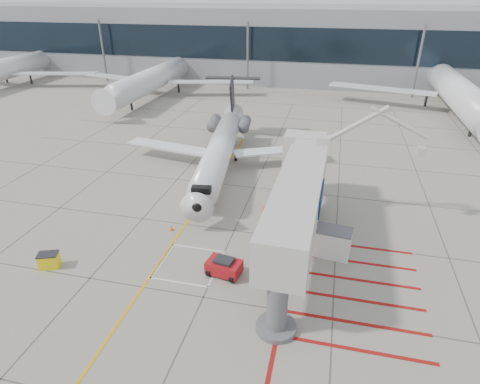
% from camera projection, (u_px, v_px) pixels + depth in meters
% --- Properties ---
extents(ground_plane, '(260.00, 260.00, 0.00)m').
position_uv_depth(ground_plane, '(221.00, 260.00, 28.72)').
color(ground_plane, gray).
rests_on(ground_plane, ground).
extents(regional_jet, '(26.39, 31.46, 7.51)m').
position_uv_depth(regional_jet, '(216.00, 144.00, 39.35)').
color(regional_jet, white).
rests_on(regional_jet, ground_plane).
extents(jet_bridge, '(9.95, 20.31, 8.05)m').
position_uv_depth(jet_bridge, '(296.00, 210.00, 27.01)').
color(jet_bridge, beige).
rests_on(jet_bridge, ground_plane).
extents(pushback_tug, '(2.48, 1.79, 1.33)m').
position_uv_depth(pushback_tug, '(224.00, 266.00, 27.01)').
color(pushback_tug, '#AD1017').
rests_on(pushback_tug, ground_plane).
extents(spill_bin, '(1.51, 1.25, 1.12)m').
position_uv_depth(spill_bin, '(49.00, 260.00, 27.77)').
color(spill_bin, yellow).
rests_on(spill_bin, ground_plane).
extents(baggage_cart, '(2.00, 1.40, 1.19)m').
position_uv_depth(baggage_cart, '(299.00, 233.00, 30.84)').
color(baggage_cart, slate).
rests_on(baggage_cart, ground_plane).
extents(ground_power_unit, '(2.87, 1.89, 2.13)m').
position_uv_depth(ground_power_unit, '(332.00, 242.00, 28.88)').
color(ground_power_unit, white).
rests_on(ground_power_unit, ground_plane).
extents(cone_nose, '(0.33, 0.33, 0.45)m').
position_uv_depth(cone_nose, '(171.00, 228.00, 32.15)').
color(cone_nose, '#F4610C').
rests_on(cone_nose, ground_plane).
extents(cone_side, '(0.39, 0.39, 0.53)m').
position_uv_depth(cone_side, '(264.00, 208.00, 34.95)').
color(cone_side, '#F73F0D').
rests_on(cone_side, ground_plane).
extents(terminal_building, '(180.00, 28.00, 14.00)m').
position_uv_depth(terminal_building, '(357.00, 43.00, 84.10)').
color(terminal_building, gray).
rests_on(terminal_building, ground_plane).
extents(terminal_glass_band, '(180.00, 0.10, 6.00)m').
position_uv_depth(terminal_glass_band, '(359.00, 47.00, 71.48)').
color(terminal_glass_band, black).
rests_on(terminal_glass_band, ground_plane).
extents(bg_aircraft_a, '(35.27, 39.18, 11.76)m').
position_uv_depth(bg_aircraft_a, '(5.00, 54.00, 77.57)').
color(bg_aircraft_a, silver).
rests_on(bg_aircraft_a, ground_plane).
extents(bg_aircraft_b, '(33.93, 37.70, 11.31)m').
position_uv_depth(bg_aircraft_b, '(158.00, 62.00, 71.08)').
color(bg_aircraft_b, silver).
rests_on(bg_aircraft_b, ground_plane).
extents(bg_aircraft_c, '(37.74, 41.93, 12.58)m').
position_uv_depth(bg_aircraft_c, '(458.00, 70.00, 60.65)').
color(bg_aircraft_c, silver).
rests_on(bg_aircraft_c, ground_plane).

